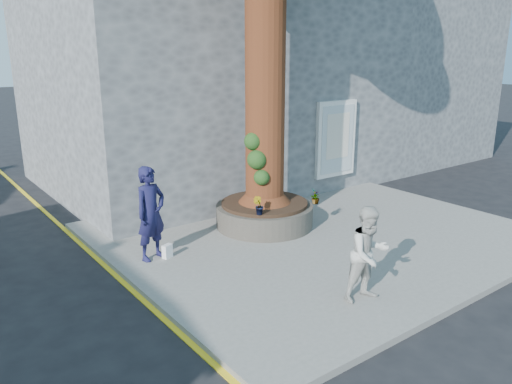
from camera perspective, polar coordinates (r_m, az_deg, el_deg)
ground at (r=10.15m, az=4.37°, el=-8.42°), size 120.00×120.00×0.00m
pavement at (r=11.75m, az=6.68°, el=-4.71°), size 9.00×8.00×0.12m
yellow_line at (r=9.46m, az=-14.15°, el=-10.75°), size 0.10×30.00×0.01m
stone_shop at (r=16.59m, az=-5.52°, el=12.28°), size 10.30×8.30×6.30m
neighbour_shop at (r=21.87m, az=13.07°, el=12.38°), size 6.00×8.00×6.00m
planter at (r=11.91m, az=0.98°, el=-2.52°), size 2.30×2.30×0.60m
man at (r=10.06m, az=-11.93°, el=-2.41°), size 0.79×0.63×1.90m
woman at (r=8.48m, az=12.78°, el=-6.93°), size 0.88×0.73×1.63m
shopping_bag at (r=10.30m, az=-10.10°, el=-6.68°), size 0.23×0.18×0.28m
plant_a at (r=11.73m, az=6.66°, el=-0.42°), size 0.23×0.22×0.36m
plant_b at (r=10.83m, az=0.28°, el=-1.57°), size 0.30×0.30×0.40m
plant_c at (r=11.70m, az=6.84°, el=-0.62°), size 0.18×0.18×0.30m
plant_d at (r=11.70m, az=6.84°, el=-0.72°), size 0.30×0.31×0.26m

